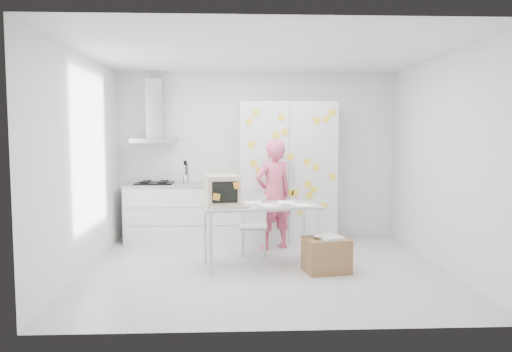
{
  "coord_description": "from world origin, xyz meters",
  "views": [
    {
      "loc": [
        -0.39,
        -6.21,
        1.73
      ],
      "look_at": [
        -0.09,
        0.62,
        1.13
      ],
      "focal_mm": 35.0,
      "sensor_mm": 36.0,
      "label": 1
    }
  ],
  "objects_px": {
    "person": "(273,195)",
    "desk": "(236,198)",
    "cardboard_box": "(326,254)",
    "chair": "(254,221)"
  },
  "relations": [
    {
      "from": "cardboard_box",
      "to": "person",
      "type": "bearing_deg",
      "value": 113.61
    },
    {
      "from": "person",
      "to": "cardboard_box",
      "type": "distance_m",
      "value": 1.52
    },
    {
      "from": "chair",
      "to": "cardboard_box",
      "type": "bearing_deg",
      "value": -44.25
    },
    {
      "from": "desk",
      "to": "chair",
      "type": "relative_size",
      "value": 1.89
    },
    {
      "from": "desk",
      "to": "person",
      "type": "bearing_deg",
      "value": 51.48
    },
    {
      "from": "cardboard_box",
      "to": "desk",
      "type": "bearing_deg",
      "value": 165.26
    },
    {
      "from": "person",
      "to": "desk",
      "type": "xyz_separation_m",
      "value": [
        -0.55,
        -0.99,
        0.09
      ]
    },
    {
      "from": "desk",
      "to": "chair",
      "type": "height_order",
      "value": "desk"
    },
    {
      "from": "chair",
      "to": "desk",
      "type": "bearing_deg",
      "value": -107.66
    },
    {
      "from": "person",
      "to": "chair",
      "type": "distance_m",
      "value": 0.57
    }
  ]
}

